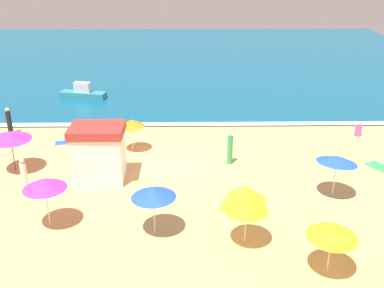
% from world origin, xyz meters
% --- Properties ---
extents(ground_plane, '(60.00, 60.00, 0.00)m').
position_xyz_m(ground_plane, '(0.00, 0.00, 0.00)').
color(ground_plane, '#E5B26B').
extents(ocean_water, '(60.00, 44.00, 0.10)m').
position_xyz_m(ocean_water, '(0.00, 28.00, 0.05)').
color(ocean_water, '#0F567A').
rests_on(ocean_water, ground_plane).
extents(wave_breaker_foam, '(57.00, 0.70, 0.01)m').
position_xyz_m(wave_breaker_foam, '(0.00, 6.30, 0.10)').
color(wave_breaker_foam, white).
rests_on(wave_breaker_foam, ocean_water).
extents(lifeguard_cabana, '(2.74, 2.13, 3.00)m').
position_xyz_m(lifeguard_cabana, '(-3.84, -1.73, 1.53)').
color(lifeguard_cabana, white).
rests_on(lifeguard_cabana, ground_plane).
extents(beach_umbrella_2, '(2.78, 2.78, 2.26)m').
position_xyz_m(beach_umbrella_2, '(7.94, -3.69, 1.98)').
color(beach_umbrella_2, silver).
rests_on(beach_umbrella_2, ground_plane).
extents(beach_umbrella_3, '(3.13, 3.13, 2.27)m').
position_xyz_m(beach_umbrella_3, '(-8.73, -0.67, 2.04)').
color(beach_umbrella_3, '#4C3823').
rests_on(beach_umbrella_3, ground_plane).
extents(beach_umbrella_5, '(2.13, 2.11, 2.05)m').
position_xyz_m(beach_umbrella_5, '(-2.56, 2.02, 1.76)').
color(beach_umbrella_5, silver).
rests_on(beach_umbrella_5, ground_plane).
extents(beach_umbrella_6, '(2.49, 2.49, 2.35)m').
position_xyz_m(beach_umbrella_6, '(-5.30, -6.17, 2.10)').
color(beach_umbrella_6, silver).
rests_on(beach_umbrella_6, ground_plane).
extents(beach_umbrella_7, '(2.65, 2.64, 2.19)m').
position_xyz_m(beach_umbrella_7, '(-0.65, -6.74, 1.95)').
color(beach_umbrella_7, silver).
rests_on(beach_umbrella_7, ground_plane).
extents(beach_umbrella_8, '(2.00, 2.02, 2.02)m').
position_xyz_m(beach_umbrella_8, '(3.11, -7.58, 1.78)').
color(beach_umbrella_8, silver).
rests_on(beach_umbrella_8, ground_plane).
extents(beach_umbrella_9, '(1.99, 2.00, 1.96)m').
position_xyz_m(beach_umbrella_9, '(5.98, -9.43, 1.75)').
color(beach_umbrella_9, silver).
rests_on(beach_umbrella_9, ground_plane).
extents(beach_tent, '(2.56, 2.53, 1.05)m').
position_xyz_m(beach_tent, '(3.41, -4.49, 0.53)').
color(beach_tent, yellow).
rests_on(beach_tent, ground_plane).
extents(beachgoer_0, '(0.39, 0.39, 1.80)m').
position_xyz_m(beachgoer_0, '(-11.02, 4.95, 0.87)').
color(beachgoer_0, black).
rests_on(beachgoer_0, ground_plane).
extents(beachgoer_2, '(0.52, 0.52, 0.95)m').
position_xyz_m(beachgoer_2, '(12.04, 4.25, 0.42)').
color(beachgoer_2, '#D84CA5').
rests_on(beachgoer_2, ground_plane).
extents(beachgoer_4, '(0.38, 0.38, 1.93)m').
position_xyz_m(beachgoer_4, '(3.18, 0.11, 0.94)').
color(beachgoer_4, green).
rests_on(beachgoer_4, ground_plane).
extents(beachgoer_6, '(0.40, 0.40, 1.60)m').
position_xyz_m(beachgoer_6, '(-7.54, -2.60, 0.78)').
color(beachgoer_6, white).
rests_on(beachgoer_6, ground_plane).
extents(beach_towel_0, '(1.55, 1.73, 0.01)m').
position_xyz_m(beach_towel_0, '(11.60, -0.50, 0.01)').
color(beach_towel_0, green).
rests_on(beach_towel_0, ground_plane).
extents(beach_towel_1, '(1.68, 1.06, 0.01)m').
position_xyz_m(beach_towel_1, '(-6.85, 3.34, 0.01)').
color(beach_towel_1, blue).
rests_on(beach_towel_1, ground_plane).
extents(small_boat_0, '(3.92, 1.75, 1.29)m').
position_xyz_m(small_boat_0, '(-7.81, 12.72, 0.51)').
color(small_boat_0, teal).
rests_on(small_boat_0, ocean_water).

